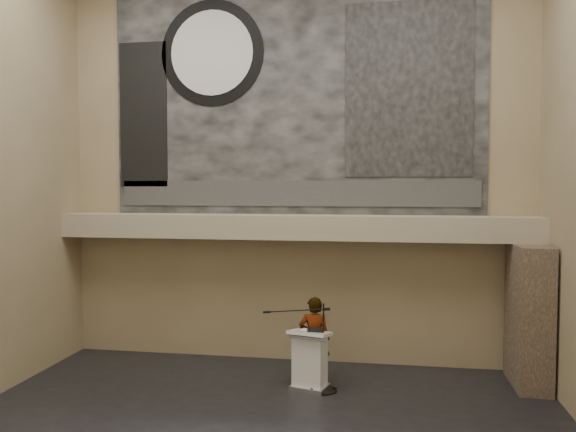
# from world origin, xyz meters

# --- Properties ---
(wall_back) EXTENTS (10.00, 0.02, 8.50)m
(wall_back) POSITION_xyz_m (0.00, 4.00, 4.25)
(wall_back) COLOR #837353
(wall_back) RESTS_ON floor
(wall_front) EXTENTS (10.00, 0.02, 8.50)m
(wall_front) POSITION_xyz_m (0.00, -4.00, 4.25)
(wall_front) COLOR #837353
(wall_front) RESTS_ON floor
(soffit) EXTENTS (10.00, 0.80, 0.50)m
(soffit) POSITION_xyz_m (0.00, 3.60, 2.95)
(soffit) COLOR gray
(soffit) RESTS_ON wall_back
(sprinkler_left) EXTENTS (0.04, 0.04, 0.06)m
(sprinkler_left) POSITION_xyz_m (-1.60, 3.55, 2.67)
(sprinkler_left) COLOR #B2893D
(sprinkler_left) RESTS_ON soffit
(sprinkler_right) EXTENTS (0.04, 0.04, 0.06)m
(sprinkler_right) POSITION_xyz_m (1.90, 3.55, 2.67)
(sprinkler_right) COLOR #B2893D
(sprinkler_right) RESTS_ON soffit
(banner) EXTENTS (8.00, 0.05, 5.00)m
(banner) POSITION_xyz_m (0.00, 3.97, 5.70)
(banner) COLOR black
(banner) RESTS_ON wall_back
(banner_text_strip) EXTENTS (7.76, 0.02, 0.55)m
(banner_text_strip) POSITION_xyz_m (0.00, 3.93, 3.65)
(banner_text_strip) COLOR #2F2F2F
(banner_text_strip) RESTS_ON banner
(banner_clock_rim) EXTENTS (2.30, 0.02, 2.30)m
(banner_clock_rim) POSITION_xyz_m (-1.80, 3.93, 6.70)
(banner_clock_rim) COLOR black
(banner_clock_rim) RESTS_ON banner
(banner_clock_face) EXTENTS (1.84, 0.02, 1.84)m
(banner_clock_face) POSITION_xyz_m (-1.80, 3.91, 6.70)
(banner_clock_face) COLOR silver
(banner_clock_face) RESTS_ON banner
(banner_building_print) EXTENTS (2.60, 0.02, 3.60)m
(banner_building_print) POSITION_xyz_m (2.40, 3.93, 5.80)
(banner_building_print) COLOR black
(banner_building_print) RESTS_ON banner
(banner_brick_print) EXTENTS (1.10, 0.02, 3.20)m
(banner_brick_print) POSITION_xyz_m (-3.40, 3.93, 5.40)
(banner_brick_print) COLOR black
(banner_brick_print) RESTS_ON banner
(stone_pier) EXTENTS (0.60, 1.40, 2.70)m
(stone_pier) POSITION_xyz_m (4.65, 3.15, 1.35)
(stone_pier) COLOR #433429
(stone_pier) RESTS_ON floor
(lectern) EXTENTS (0.84, 0.69, 1.14)m
(lectern) POSITION_xyz_m (0.57, 2.27, 0.55)
(lectern) COLOR silver
(lectern) RESTS_ON floor
(binder) EXTENTS (0.34, 0.28, 0.04)m
(binder) POSITION_xyz_m (0.67, 2.27, 1.12)
(binder) COLOR black
(binder) RESTS_ON lectern
(papers) EXTENTS (0.31, 0.36, 0.00)m
(papers) POSITION_xyz_m (0.48, 2.28, 1.10)
(papers) COLOR white
(papers) RESTS_ON lectern
(speaker_person) EXTENTS (0.61, 0.41, 1.66)m
(speaker_person) POSITION_xyz_m (0.60, 2.70, 0.83)
(speaker_person) COLOR silver
(speaker_person) RESTS_ON floor
(mic_stand) EXTENTS (1.31, 0.69, 1.64)m
(mic_stand) POSITION_xyz_m (0.79, 2.22, 0.24)
(mic_stand) COLOR black
(mic_stand) RESTS_ON floor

